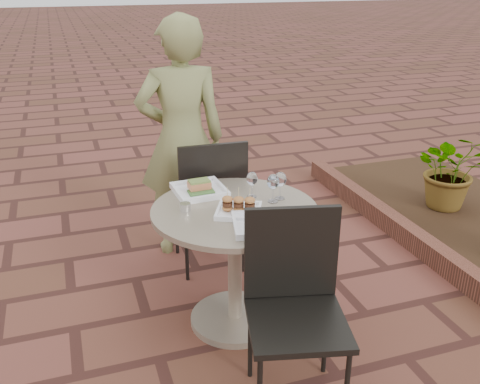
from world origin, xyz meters
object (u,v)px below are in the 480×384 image
object	(u,v)px
plate_salmon	(200,189)
chair_near	(294,292)
chair_far	(210,195)
plate_sliders	(239,208)
plate_tuna	(261,224)
diner	(182,140)
cafe_table	(235,249)

from	to	relation	value
plate_salmon	chair_near	bearing A→B (deg)	-76.10
chair_far	plate_sliders	bearing A→B (deg)	89.28
chair_near	plate_tuna	xyz separation A→B (m)	(-0.04, 0.34, 0.20)
chair_near	diner	xyz separation A→B (m)	(-0.15, 1.57, 0.29)
diner	plate_tuna	world-z (taller)	diner
cafe_table	plate_tuna	world-z (taller)	plate_tuna
diner	plate_sliders	size ratio (longest dim) A/B	5.51
chair_near	plate_salmon	xyz separation A→B (m)	(-0.21, 0.86, 0.20)
chair_near	diner	world-z (taller)	diner
plate_tuna	diner	bearing A→B (deg)	95.25
plate_tuna	plate_sliders	bearing A→B (deg)	105.32
cafe_table	plate_tuna	xyz separation A→B (m)	(0.05, -0.26, 0.26)
cafe_table	diner	distance (m)	1.04
cafe_table	plate_salmon	distance (m)	0.40
cafe_table	chair_near	bearing A→B (deg)	-81.40
cafe_table	diner	xyz separation A→B (m)	(-0.06, 0.98, 0.35)
cafe_table	chair_near	size ratio (longest dim) A/B	0.97
diner	plate_tuna	distance (m)	1.24
cafe_table	chair_far	size ratio (longest dim) A/B	0.97
chair_far	plate_salmon	size ratio (longest dim) A/B	3.16
chair_near	plate_tuna	size ratio (longest dim) A/B	2.81
plate_tuna	plate_salmon	bearing A→B (deg)	108.46
diner	plate_salmon	bearing A→B (deg)	90.26
chair_far	diner	distance (m)	0.47
plate_tuna	cafe_table	bearing A→B (deg)	101.38
diner	chair_near	bearing A→B (deg)	100.79
chair_far	chair_near	xyz separation A→B (m)	(0.05, -1.22, 0.00)
chair_far	plate_sliders	world-z (taller)	chair_far
chair_far	plate_sliders	xyz separation A→B (m)	(-0.04, -0.69, 0.21)
chair_near	diner	distance (m)	1.61
cafe_table	chair_near	xyz separation A→B (m)	(0.09, -0.60, 0.07)
cafe_table	diner	bearing A→B (deg)	93.60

